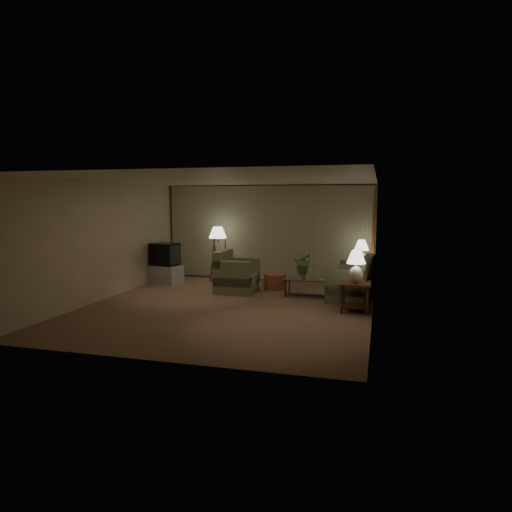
{
  "coord_description": "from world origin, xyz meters",
  "views": [
    {
      "loc": [
        3.1,
        -9.16,
        2.28
      ],
      "look_at": [
        0.43,
        0.6,
        1.03
      ],
      "focal_mm": 32.0,
      "sensor_mm": 36.0,
      "label": 1
    }
  ],
  "objects_px": {
    "table_lamp_near": "(356,264)",
    "crt_tv": "(165,254)",
    "table_lamp_far": "(361,250)",
    "ottoman": "(275,282)",
    "side_table_near": "(355,291)",
    "side_table_far": "(361,273)",
    "coffee_table": "(309,285)",
    "sofa": "(352,281)",
    "vase": "(303,275)",
    "armchair": "(237,276)",
    "tv_cabinet": "(165,274)",
    "floor_lamp": "(218,253)"
  },
  "relations": [
    {
      "from": "coffee_table",
      "to": "side_table_near",
      "type": "bearing_deg",
      "value": -47.78
    },
    {
      "from": "armchair",
      "to": "table_lamp_near",
      "type": "relative_size",
      "value": 1.48
    },
    {
      "from": "table_lamp_near",
      "to": "side_table_near",
      "type": "bearing_deg",
      "value": 7.13
    },
    {
      "from": "coffee_table",
      "to": "floor_lamp",
      "type": "distance_m",
      "value": 3.13
    },
    {
      "from": "sofa",
      "to": "vase",
      "type": "xyz_separation_m",
      "value": [
        -1.13,
        -0.1,
        0.11
      ]
    },
    {
      "from": "side_table_far",
      "to": "table_lamp_far",
      "type": "bearing_deg",
      "value": 0.0
    },
    {
      "from": "side_table_far",
      "to": "vase",
      "type": "relative_size",
      "value": 3.88
    },
    {
      "from": "table_lamp_far",
      "to": "ottoman",
      "type": "distance_m",
      "value": 2.37
    },
    {
      "from": "sofa",
      "to": "table_lamp_near",
      "type": "distance_m",
      "value": 1.49
    },
    {
      "from": "ottoman",
      "to": "vase",
      "type": "height_order",
      "value": "vase"
    },
    {
      "from": "armchair",
      "to": "crt_tv",
      "type": "xyz_separation_m",
      "value": [
        -2.25,
        0.63,
        0.4
      ]
    },
    {
      "from": "tv_cabinet",
      "to": "vase",
      "type": "bearing_deg",
      "value": 4.26
    },
    {
      "from": "table_lamp_near",
      "to": "crt_tv",
      "type": "bearing_deg",
      "value": 160.18
    },
    {
      "from": "armchair",
      "to": "table_lamp_far",
      "type": "relative_size",
      "value": 1.5
    },
    {
      "from": "table_lamp_far",
      "to": "floor_lamp",
      "type": "xyz_separation_m",
      "value": [
        -3.92,
        -0.03,
        -0.19
      ]
    },
    {
      "from": "side_table_near",
      "to": "side_table_far",
      "type": "relative_size",
      "value": 1.01
    },
    {
      "from": "armchair",
      "to": "side_table_far",
      "type": "relative_size",
      "value": 1.65
    },
    {
      "from": "coffee_table",
      "to": "crt_tv",
      "type": "bearing_deg",
      "value": 171.27
    },
    {
      "from": "coffee_table",
      "to": "crt_tv",
      "type": "distance_m",
      "value": 4.15
    },
    {
      "from": "table_lamp_far",
      "to": "armchair",
      "type": "bearing_deg",
      "value": -155.27
    },
    {
      "from": "sofa",
      "to": "side_table_near",
      "type": "distance_m",
      "value": 1.36
    },
    {
      "from": "side_table_near",
      "to": "table_lamp_near",
      "type": "distance_m",
      "value": 0.58
    },
    {
      "from": "side_table_near",
      "to": "crt_tv",
      "type": "distance_m",
      "value": 5.54
    },
    {
      "from": "ottoman",
      "to": "vase",
      "type": "relative_size",
      "value": 3.75
    },
    {
      "from": "floor_lamp",
      "to": "side_table_near",
      "type": "bearing_deg",
      "value": -33.25
    },
    {
      "from": "tv_cabinet",
      "to": "ottoman",
      "type": "distance_m",
      "value": 3.09
    },
    {
      "from": "coffee_table",
      "to": "crt_tv",
      "type": "relative_size",
      "value": 1.5
    },
    {
      "from": "side_table_near",
      "to": "crt_tv",
      "type": "bearing_deg",
      "value": 160.18
    },
    {
      "from": "sofa",
      "to": "side_table_near",
      "type": "xyz_separation_m",
      "value": [
        0.15,
        -1.35,
        0.03
      ]
    },
    {
      "from": "side_table_near",
      "to": "floor_lamp",
      "type": "bearing_deg",
      "value": 146.75
    },
    {
      "from": "sofa",
      "to": "vase",
      "type": "relative_size",
      "value": 12.64
    },
    {
      "from": "sofa",
      "to": "side_table_far",
      "type": "height_order",
      "value": "sofa"
    },
    {
      "from": "table_lamp_far",
      "to": "coffee_table",
      "type": "relative_size",
      "value": 0.54
    },
    {
      "from": "table_lamp_far",
      "to": "crt_tv",
      "type": "height_order",
      "value": "table_lamp_far"
    },
    {
      "from": "side_table_near",
      "to": "ottoman",
      "type": "bearing_deg",
      "value": 138.28
    },
    {
      "from": "ottoman",
      "to": "vase",
      "type": "distance_m",
      "value": 1.08
    },
    {
      "from": "armchair",
      "to": "floor_lamp",
      "type": "relative_size",
      "value": 0.64
    },
    {
      "from": "crt_tv",
      "to": "sofa",
      "type": "bearing_deg",
      "value": 7.39
    },
    {
      "from": "sofa",
      "to": "tv_cabinet",
      "type": "relative_size",
      "value": 2.04
    },
    {
      "from": "armchair",
      "to": "floor_lamp",
      "type": "xyz_separation_m",
      "value": [
        -0.97,
        1.33,
        0.4
      ]
    },
    {
      "from": "side_table_near",
      "to": "crt_tv",
      "type": "height_order",
      "value": "crt_tv"
    },
    {
      "from": "tv_cabinet",
      "to": "ottoman",
      "type": "relative_size",
      "value": 1.65
    },
    {
      "from": "armchair",
      "to": "side_table_near",
      "type": "bearing_deg",
      "value": -112.21
    },
    {
      "from": "table_lamp_far",
      "to": "table_lamp_near",
      "type": "bearing_deg",
      "value": -90.0
    },
    {
      "from": "table_lamp_far",
      "to": "tv_cabinet",
      "type": "distance_m",
      "value": 5.3
    },
    {
      "from": "tv_cabinet",
      "to": "vase",
      "type": "height_order",
      "value": "vase"
    },
    {
      "from": "ottoman",
      "to": "tv_cabinet",
      "type": "bearing_deg",
      "value": -179.86
    },
    {
      "from": "coffee_table",
      "to": "ottoman",
      "type": "xyz_separation_m",
      "value": [
        -0.98,
        0.63,
        -0.09
      ]
    },
    {
      "from": "side_table_near",
      "to": "floor_lamp",
      "type": "height_order",
      "value": "floor_lamp"
    },
    {
      "from": "side_table_near",
      "to": "ottoman",
      "type": "relative_size",
      "value": 1.05
    }
  ]
}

